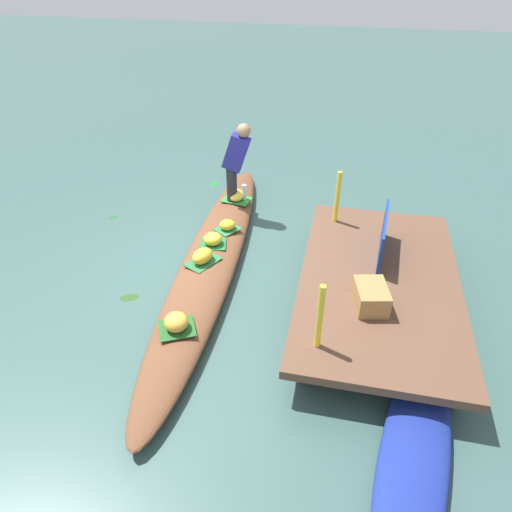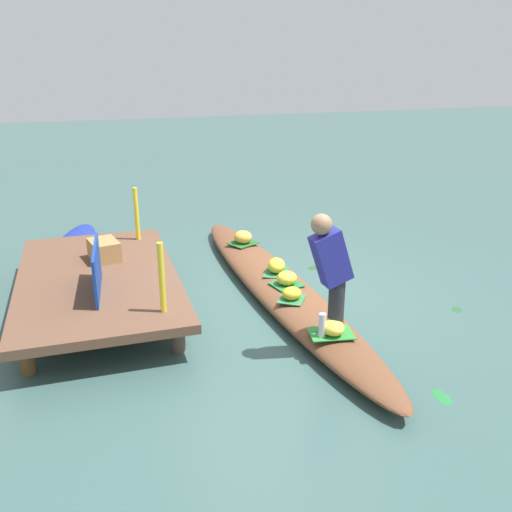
{
  "view_description": "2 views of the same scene",
  "coord_description": "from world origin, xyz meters",
  "px_view_note": "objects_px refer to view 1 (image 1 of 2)",
  "views": [
    {
      "loc": [
        4.72,
        1.62,
        3.68
      ],
      "look_at": [
        0.04,
        0.62,
        0.32
      ],
      "focal_mm": 32.44,
      "sensor_mm": 36.0,
      "label": 1
    },
    {
      "loc": [
        -6.03,
        2.15,
        2.89
      ],
      "look_at": [
        0.07,
        0.28,
        0.55
      ],
      "focal_mm": 39.43,
      "sensor_mm": 36.0,
      "label": 2
    }
  ],
  "objects_px": {
    "banana_bunch_1": "(213,239)",
    "produce_crate": "(371,297)",
    "banana_bunch_3": "(202,256)",
    "water_bottle": "(244,192)",
    "moored_boat": "(414,458)",
    "banana_bunch_4": "(227,225)",
    "banana_bunch_0": "(236,195)",
    "vendor_person": "(236,159)",
    "market_banner": "(383,236)",
    "vendor_boat": "(211,261)",
    "banana_bunch_2": "(176,322)"
  },
  "relations": [
    {
      "from": "moored_boat",
      "to": "market_banner",
      "type": "bearing_deg",
      "value": -162.73
    },
    {
      "from": "water_bottle",
      "to": "market_banner",
      "type": "relative_size",
      "value": 0.26
    },
    {
      "from": "banana_bunch_2",
      "to": "produce_crate",
      "type": "height_order",
      "value": "produce_crate"
    },
    {
      "from": "vendor_boat",
      "to": "vendor_person",
      "type": "relative_size",
      "value": 4.51
    },
    {
      "from": "banana_bunch_2",
      "to": "market_banner",
      "type": "bearing_deg",
      "value": 127.51
    },
    {
      "from": "vendor_boat",
      "to": "produce_crate",
      "type": "xyz_separation_m",
      "value": [
        0.82,
        2.03,
        0.42
      ]
    },
    {
      "from": "market_banner",
      "to": "produce_crate",
      "type": "distance_m",
      "value": 1.02
    },
    {
      "from": "banana_bunch_2",
      "to": "banana_bunch_0",
      "type": "bearing_deg",
      "value": -178.46
    },
    {
      "from": "banana_bunch_3",
      "to": "water_bottle",
      "type": "bearing_deg",
      "value": 175.69
    },
    {
      "from": "banana_bunch_3",
      "to": "produce_crate",
      "type": "xyz_separation_m",
      "value": [
        0.63,
        2.06,
        0.21
      ]
    },
    {
      "from": "banana_bunch_4",
      "to": "moored_boat",
      "type": "bearing_deg",
      "value": 39.1
    },
    {
      "from": "produce_crate",
      "to": "banana_bunch_2",
      "type": "bearing_deg",
      "value": -73.3
    },
    {
      "from": "vendor_boat",
      "to": "water_bottle",
      "type": "height_order",
      "value": "water_bottle"
    },
    {
      "from": "banana_bunch_2",
      "to": "banana_bunch_3",
      "type": "height_order",
      "value": "banana_bunch_2"
    },
    {
      "from": "banana_bunch_3",
      "to": "vendor_person",
      "type": "distance_m",
      "value": 1.78
    },
    {
      "from": "banana_bunch_1",
      "to": "banana_bunch_3",
      "type": "distance_m",
      "value": 0.42
    },
    {
      "from": "banana_bunch_0",
      "to": "banana_bunch_1",
      "type": "height_order",
      "value": "banana_bunch_1"
    },
    {
      "from": "produce_crate",
      "to": "vendor_person",
      "type": "bearing_deg",
      "value": -138.63
    },
    {
      "from": "banana_bunch_3",
      "to": "moored_boat",
      "type": "bearing_deg",
      "value": 49.74
    },
    {
      "from": "moored_boat",
      "to": "vendor_person",
      "type": "xyz_separation_m",
      "value": [
        -3.78,
        -2.46,
        0.85
      ]
    },
    {
      "from": "banana_bunch_2",
      "to": "banana_bunch_3",
      "type": "bearing_deg",
      "value": -175.6
    },
    {
      "from": "market_banner",
      "to": "produce_crate",
      "type": "bearing_deg",
      "value": -1.99
    },
    {
      "from": "banana_bunch_2",
      "to": "water_bottle",
      "type": "height_order",
      "value": "water_bottle"
    },
    {
      "from": "moored_boat",
      "to": "vendor_boat",
      "type": "bearing_deg",
      "value": -123.2
    },
    {
      "from": "banana_bunch_4",
      "to": "market_banner",
      "type": "height_order",
      "value": "market_banner"
    },
    {
      "from": "moored_boat",
      "to": "banana_bunch_2",
      "type": "height_order",
      "value": "banana_bunch_2"
    },
    {
      "from": "moored_boat",
      "to": "water_bottle",
      "type": "relative_size",
      "value": 10.21
    },
    {
      "from": "moored_boat",
      "to": "banana_bunch_0",
      "type": "bearing_deg",
      "value": -137.06
    },
    {
      "from": "moored_boat",
      "to": "banana_bunch_2",
      "type": "relative_size",
      "value": 9.68
    },
    {
      "from": "moored_boat",
      "to": "banana_bunch_0",
      "type": "xyz_separation_m",
      "value": [
        -3.82,
        -2.47,
        0.24
      ]
    },
    {
      "from": "vendor_person",
      "to": "water_bottle",
      "type": "bearing_deg",
      "value": 126.29
    },
    {
      "from": "vendor_boat",
      "to": "banana_bunch_0",
      "type": "xyz_separation_m",
      "value": [
        -1.51,
        -0.02,
        0.21
      ]
    },
    {
      "from": "banana_bunch_4",
      "to": "produce_crate",
      "type": "bearing_deg",
      "value": 53.39
    },
    {
      "from": "banana_bunch_3",
      "to": "vendor_person",
      "type": "relative_size",
      "value": 0.25
    },
    {
      "from": "vendor_boat",
      "to": "banana_bunch_2",
      "type": "bearing_deg",
      "value": -0.59
    },
    {
      "from": "banana_bunch_0",
      "to": "banana_bunch_1",
      "type": "xyz_separation_m",
      "value": [
        1.29,
        -0.0,
        0.01
      ]
    },
    {
      "from": "market_banner",
      "to": "banana_bunch_3",
      "type": "bearing_deg",
      "value": -75.63
    },
    {
      "from": "moored_boat",
      "to": "banana_bunch_3",
      "type": "xyz_separation_m",
      "value": [
        -2.11,
        -2.49,
        0.25
      ]
    },
    {
      "from": "vendor_person",
      "to": "banana_bunch_4",
      "type": "bearing_deg",
      "value": 4.63
    },
    {
      "from": "banana_bunch_0",
      "to": "vendor_person",
      "type": "distance_m",
      "value": 0.62
    },
    {
      "from": "banana_bunch_4",
      "to": "produce_crate",
      "type": "relative_size",
      "value": 0.51
    },
    {
      "from": "banana_bunch_3",
      "to": "banana_bunch_4",
      "type": "bearing_deg",
      "value": 172.95
    },
    {
      "from": "banana_bunch_3",
      "to": "water_bottle",
      "type": "height_order",
      "value": "water_bottle"
    },
    {
      "from": "vendor_person",
      "to": "market_banner",
      "type": "xyz_separation_m",
      "value": [
        1.29,
        2.14,
        -0.26
      ]
    },
    {
      "from": "moored_boat",
      "to": "banana_bunch_1",
      "type": "relative_size",
      "value": 10.5
    },
    {
      "from": "banana_bunch_1",
      "to": "produce_crate",
      "type": "relative_size",
      "value": 0.56
    },
    {
      "from": "vendor_boat",
      "to": "banana_bunch_0",
      "type": "relative_size",
      "value": 18.18
    },
    {
      "from": "moored_boat",
      "to": "banana_bunch_2",
      "type": "xyz_separation_m",
      "value": [
        -0.89,
        -2.4,
        0.25
      ]
    },
    {
      "from": "vendor_boat",
      "to": "water_bottle",
      "type": "bearing_deg",
      "value": 173.36
    },
    {
      "from": "banana_bunch_3",
      "to": "market_banner",
      "type": "relative_size",
      "value": 0.32
    }
  ]
}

